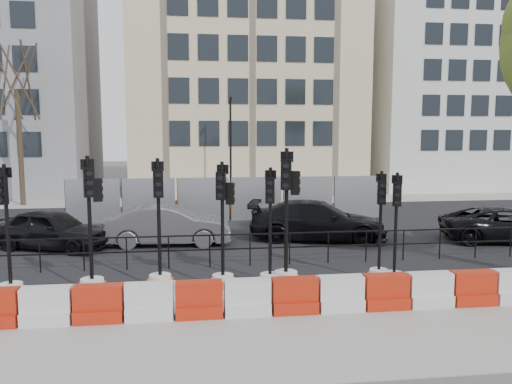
{
  "coord_description": "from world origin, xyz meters",
  "views": [
    {
      "loc": [
        -1.68,
        -13.28,
        3.96
      ],
      "look_at": [
        0.41,
        3.0,
        2.03
      ],
      "focal_mm": 35.0,
      "sensor_mm": 36.0,
      "label": 1
    }
  ],
  "objects": [
    {
      "name": "car_c",
      "position": [
        2.91,
        4.54,
        0.74
      ],
      "size": [
        4.49,
        6.06,
        1.47
      ],
      "primitive_type": "imported",
      "rotation": [
        0.0,
        0.0,
        1.32
      ],
      "color": "black",
      "rests_on": "ground"
    },
    {
      "name": "lamp_post_far",
      "position": [
        0.5,
        14.98,
        3.22
      ],
      "size": [
        0.12,
        0.56,
        6.0
      ],
      "color": "black",
      "rests_on": "ground"
    },
    {
      "name": "traffic_signal_h",
      "position": [
        3.51,
        -1.19,
        0.61
      ],
      "size": [
        0.59,
        0.59,
        2.97
      ],
      "rotation": [
        0.0,
        0.0,
        -0.33
      ],
      "color": "silver",
      "rests_on": "ground"
    },
    {
      "name": "tree_bare_far",
      "position": [
        -11.0,
        15.5,
        6.65
      ],
      "size": [
        2.0,
        2.0,
        9.0
      ],
      "color": "#473828",
      "rests_on": "ground"
    },
    {
      "name": "traffic_signal_b",
      "position": [
        -4.15,
        -0.96,
        0.82
      ],
      "size": [
        0.68,
        0.68,
        3.43
      ],
      "rotation": [
        0.0,
        0.0,
        0.33
      ],
      "color": "silver",
      "rests_on": "ground"
    },
    {
      "name": "traffic_signal_a",
      "position": [
        -6.03,
        -1.06,
        0.67
      ],
      "size": [
        0.64,
        0.64,
        3.25
      ],
      "rotation": [
        0.0,
        0.0,
        -0.28
      ],
      "color": "silver",
      "rests_on": "ground"
    },
    {
      "name": "traffic_signal_c",
      "position": [
        -2.53,
        -0.79,
        0.69
      ],
      "size": [
        0.66,
        0.66,
        3.36
      ],
      "rotation": [
        0.0,
        0.0,
        0.1
      ],
      "color": "silver",
      "rests_on": "ground"
    },
    {
      "name": "traffic_signal_e",
      "position": [
        0.26,
        -0.97,
        0.64
      ],
      "size": [
        0.61,
        0.61,
        3.12
      ],
      "rotation": [
        0.0,
        0.0,
        -0.23
      ],
      "color": "silver",
      "rests_on": "ground"
    },
    {
      "name": "kerb_railing",
      "position": [
        0.0,
        1.2,
        0.69
      ],
      "size": [
        18.0,
        0.04,
        1.0
      ],
      "color": "black",
      "rests_on": "ground"
    },
    {
      "name": "building_white",
      "position": [
        17.0,
        21.99,
        8.0
      ],
      "size": [
        12.0,
        9.06,
        16.0
      ],
      "color": "silver",
      "rests_on": "ground"
    },
    {
      "name": "sidewalk_far",
      "position": [
        0.0,
        16.0,
        0.01
      ],
      "size": [
        40.0,
        4.0,
        0.02
      ],
      "primitive_type": "cube",
      "color": "gray",
      "rests_on": "ground"
    },
    {
      "name": "car_a",
      "position": [
        -6.49,
        4.26,
        0.7
      ],
      "size": [
        4.41,
        5.19,
        1.39
      ],
      "primitive_type": "imported",
      "rotation": [
        0.0,
        0.0,
        1.2
      ],
      "color": "black",
      "rests_on": "ground"
    },
    {
      "name": "sidewalk_near",
      "position": [
        0.0,
        -3.0,
        0.01
      ],
      "size": [
        40.0,
        6.0,
        0.02
      ],
      "primitive_type": "cube",
      "color": "gray",
      "rests_on": "ground"
    },
    {
      "name": "heras_fencing",
      "position": [
        -0.01,
        9.8,
        0.68
      ],
      "size": [
        14.33,
        1.72,
        2.0
      ],
      "color": "#999CA2",
      "rests_on": "ground"
    },
    {
      "name": "building_grey",
      "position": [
        -14.0,
        21.99,
        7.0
      ],
      "size": [
        11.0,
        9.06,
        14.0
      ],
      "color": "gray",
      "rests_on": "ground"
    },
    {
      "name": "car_d",
      "position": [
        9.7,
        3.34,
        0.64
      ],
      "size": [
        3.97,
        5.44,
        1.27
      ],
      "primitive_type": "imported",
      "rotation": [
        0.0,
        0.0,
        1.36
      ],
      "color": "black",
      "rests_on": "ground"
    },
    {
      "name": "traffic_signal_d",
      "position": [
        -0.94,
        -0.97,
        0.78
      ],
      "size": [
        0.64,
        0.64,
        3.27
      ],
      "rotation": [
        0.0,
        0.0,
        -0.31
      ],
      "color": "silver",
      "rests_on": "ground"
    },
    {
      "name": "barrier_row",
      "position": [
        0.0,
        -2.8,
        0.37
      ],
      "size": [
        16.75,
        0.5,
        0.8
      ],
      "color": "red",
      "rests_on": "ground"
    },
    {
      "name": "car_b",
      "position": [
        -2.55,
        4.41,
        0.72
      ],
      "size": [
        1.89,
        4.51,
        1.44
      ],
      "primitive_type": "imported",
      "rotation": [
        0.0,
        0.0,
        1.53
      ],
      "color": "#4C4C51",
      "rests_on": "ground"
    },
    {
      "name": "traffic_signal_f",
      "position": [
        0.68,
        -1.02,
        0.86
      ],
      "size": [
        0.71,
        0.71,
        3.6
      ],
      "rotation": [
        0.0,
        0.0,
        -0.27
      ],
      "color": "silver",
      "rests_on": "ground"
    },
    {
      "name": "road",
      "position": [
        0.0,
        7.0,
        0.01
      ],
      "size": [
        40.0,
        14.0,
        0.03
      ],
      "primitive_type": "cube",
      "color": "black",
      "rests_on": "ground"
    },
    {
      "name": "ground",
      "position": [
        0.0,
        0.0,
        0.0
      ],
      "size": [
        120.0,
        120.0,
        0.0
      ],
      "primitive_type": "plane",
      "color": "#51514C",
      "rests_on": "ground"
    },
    {
      "name": "building_cream",
      "position": [
        2.0,
        21.99,
        9.0
      ],
      "size": [
        15.0,
        10.06,
        18.0
      ],
      "color": "beige",
      "rests_on": "ground"
    },
    {
      "name": "traffic_signal_g",
      "position": [
        3.22,
        -0.86,
        0.62
      ],
      "size": [
        0.59,
        0.59,
        2.98
      ],
      "rotation": [
        0.0,
        0.0,
        -0.24
      ],
      "color": "silver",
      "rests_on": "ground"
    }
  ]
}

